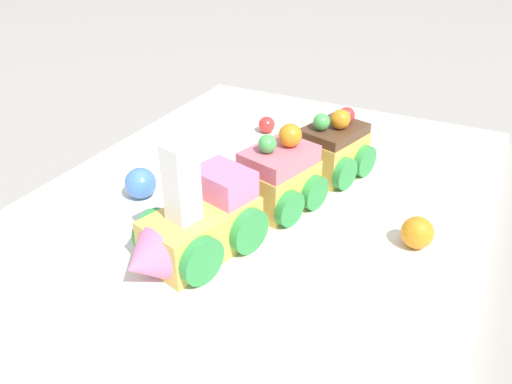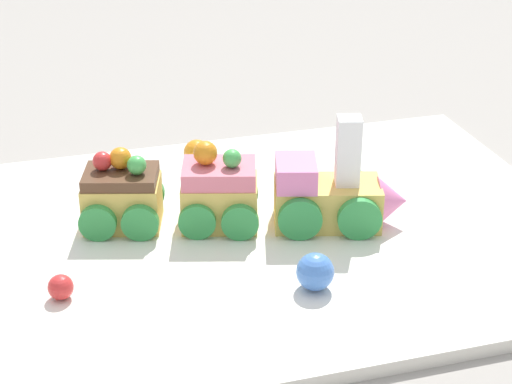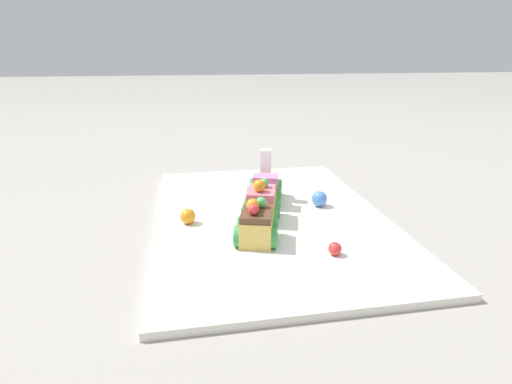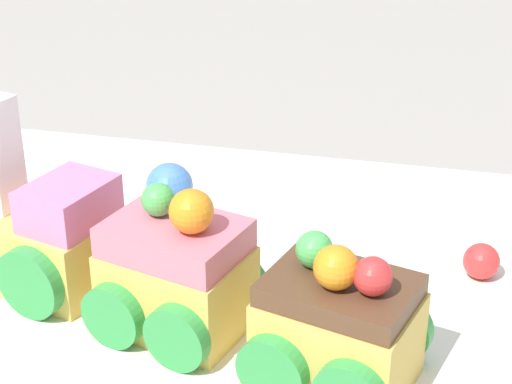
{
  "view_description": "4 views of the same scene",
  "coord_description": "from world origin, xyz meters",
  "px_view_note": "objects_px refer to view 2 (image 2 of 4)",
  "views": [
    {
      "loc": [
        0.35,
        0.19,
        0.27
      ],
      "look_at": [
        -0.01,
        0.0,
        0.02
      ],
      "focal_mm": 35.0,
      "sensor_mm": 36.0,
      "label": 1
    },
    {
      "loc": [
        -0.18,
        -0.65,
        0.39
      ],
      "look_at": [
        0.0,
        -0.01,
        0.06
      ],
      "focal_mm": 60.0,
      "sensor_mm": 36.0,
      "label": 2
    },
    {
      "loc": [
        -0.68,
        0.15,
        0.3
      ],
      "look_at": [
        0.02,
        0.02,
        0.05
      ],
      "focal_mm": 28.0,
      "sensor_mm": 36.0,
      "label": 3
    },
    {
      "loc": [
        -0.14,
        0.37,
        0.27
      ],
      "look_at": [
        -0.05,
        -0.03,
        0.07
      ],
      "focal_mm": 60.0,
      "sensor_mm": 36.0,
      "label": 4
    }
  ],
  "objects_px": {
    "cake_car_strawberry": "(219,195)",
    "gumball_orange": "(197,153)",
    "gumball_red": "(61,287)",
    "gumball_blue": "(315,272)",
    "cake_car_chocolate": "(122,197)",
    "cake_train_locomotive": "(335,196)"
  },
  "relations": [
    {
      "from": "cake_car_strawberry",
      "to": "cake_car_chocolate",
      "type": "xyz_separation_m",
      "value": [
        -0.08,
        0.02,
        -0.0
      ]
    },
    {
      "from": "cake_car_chocolate",
      "to": "gumball_red",
      "type": "distance_m",
      "value": 0.13
    },
    {
      "from": "gumball_red",
      "to": "gumball_blue",
      "type": "bearing_deg",
      "value": -11.93
    },
    {
      "from": "gumball_red",
      "to": "cake_car_chocolate",
      "type": "bearing_deg",
      "value": 59.02
    },
    {
      "from": "cake_train_locomotive",
      "to": "cake_car_chocolate",
      "type": "height_order",
      "value": "cake_train_locomotive"
    },
    {
      "from": "cake_car_chocolate",
      "to": "gumball_blue",
      "type": "xyz_separation_m",
      "value": [
        0.13,
        -0.15,
        -0.01
      ]
    },
    {
      "from": "cake_car_chocolate",
      "to": "gumball_red",
      "type": "xyz_separation_m",
      "value": [
        -0.07,
        -0.11,
        -0.02
      ]
    },
    {
      "from": "gumball_red",
      "to": "gumball_orange",
      "type": "relative_size",
      "value": 0.74
    },
    {
      "from": "cake_car_chocolate",
      "to": "gumball_blue",
      "type": "bearing_deg",
      "value": -33.18
    },
    {
      "from": "cake_car_strawberry",
      "to": "gumball_orange",
      "type": "distance_m",
      "value": 0.13
    },
    {
      "from": "gumball_orange",
      "to": "cake_car_chocolate",
      "type": "bearing_deg",
      "value": -130.53
    },
    {
      "from": "cake_train_locomotive",
      "to": "gumball_orange",
      "type": "xyz_separation_m",
      "value": [
        -0.09,
        0.16,
        -0.01
      ]
    },
    {
      "from": "cake_car_strawberry",
      "to": "gumball_blue",
      "type": "bearing_deg",
      "value": -53.97
    },
    {
      "from": "cake_car_chocolate",
      "to": "cake_train_locomotive",
      "type": "bearing_deg",
      "value": -0.05
    },
    {
      "from": "cake_train_locomotive",
      "to": "gumball_blue",
      "type": "relative_size",
      "value": 4.18
    },
    {
      "from": "cake_car_strawberry",
      "to": "gumball_red",
      "type": "xyz_separation_m",
      "value": [
        -0.15,
        -0.08,
        -0.02
      ]
    },
    {
      "from": "cake_train_locomotive",
      "to": "gumball_red",
      "type": "xyz_separation_m",
      "value": [
        -0.25,
        -0.06,
        -0.02
      ]
    },
    {
      "from": "cake_train_locomotive",
      "to": "gumball_orange",
      "type": "distance_m",
      "value": 0.19
    },
    {
      "from": "gumball_blue",
      "to": "gumball_orange",
      "type": "distance_m",
      "value": 0.26
    },
    {
      "from": "gumball_blue",
      "to": "cake_train_locomotive",
      "type": "bearing_deg",
      "value": 61.47
    },
    {
      "from": "gumball_orange",
      "to": "gumball_red",
      "type": "bearing_deg",
      "value": -126.03
    },
    {
      "from": "cake_car_chocolate",
      "to": "gumball_orange",
      "type": "bearing_deg",
      "value": 64.91
    }
  ]
}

